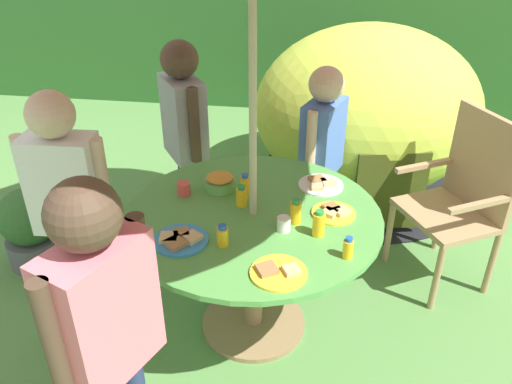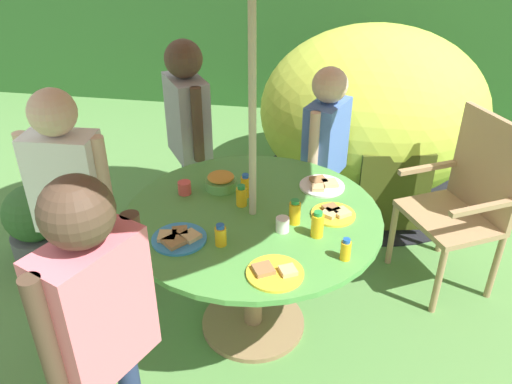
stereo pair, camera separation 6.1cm
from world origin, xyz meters
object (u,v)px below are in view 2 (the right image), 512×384
plate_far_left (178,238)px  juice_bottle_near_left (221,235)px  dome_tent (372,112)px  plate_back_edge (334,213)px  child_in_pink_shirt (97,307)px  snack_bowl (221,181)px  juice_bottle_far_right (317,225)px  juice_bottle_center_back (346,250)px  wooden_chair (467,196)px  plate_mid_right (275,272)px  garden_table (253,241)px  juice_bottle_mid_left (245,186)px  child_in_white_shirt (67,182)px  juice_bottle_front_edge (295,212)px  child_in_grey_shirt (188,118)px  plate_near_right (322,185)px  cup_near (282,224)px  potted_plant (35,224)px  cup_far (185,188)px  child_in_blue_shirt (326,139)px  juice_bottle_center_front (241,196)px

plate_far_left → juice_bottle_near_left: (0.20, -0.00, 0.04)m
dome_tent → plate_back_edge: size_ratio=9.65×
child_in_pink_shirt → snack_bowl: (0.18, 1.13, -0.11)m
snack_bowl → juice_bottle_far_right: size_ratio=1.28×
juice_bottle_center_back → snack_bowl: bearing=142.4°
wooden_chair → plate_mid_right: 1.48m
garden_table → plate_back_edge: (0.40, 0.05, 0.18)m
juice_bottle_mid_left → plate_mid_right: bearing=-68.8°
child_in_white_shirt → juice_bottle_front_edge: 1.16m
child_in_grey_shirt → plate_near_right: 1.04m
child_in_grey_shirt → snack_bowl: child_in_grey_shirt is taller
dome_tent → cup_near: (-0.48, -1.89, 0.15)m
plate_mid_right → cup_near: cup_near is taller
wooden_chair → juice_bottle_front_edge: bearing=-82.7°
juice_bottle_front_edge → potted_plant: bearing=165.8°
plate_near_right → juice_bottle_far_right: (0.00, -0.46, 0.05)m
snack_bowl → juice_bottle_center_back: size_ratio=1.60×
juice_bottle_far_right → child_in_pink_shirt: bearing=-133.3°
dome_tent → snack_bowl: (-0.86, -1.54, 0.15)m
child_in_white_shirt → cup_near: size_ratio=19.23×
juice_bottle_mid_left → plate_far_left: bearing=-118.0°
plate_back_edge → cup_far: (-0.79, 0.09, 0.02)m
garden_table → cup_near: 0.29m
child_in_white_shirt → snack_bowl: (0.74, 0.26, -0.07)m
dome_tent → cup_far: size_ratio=30.20×
child_in_blue_shirt → child_in_white_shirt: size_ratio=0.93×
dome_tent → potted_plant: size_ratio=3.94×
plate_far_left → wooden_chair: bearing=32.0°
child_in_grey_shirt → juice_bottle_near_left: 1.22m
garden_table → snack_bowl: snack_bowl is taller
child_in_white_shirt → plate_near_right: size_ratio=5.58×
garden_table → plate_mid_right: (0.17, -0.45, 0.18)m
plate_far_left → cup_far: (-0.09, 0.41, 0.02)m
potted_plant → juice_bottle_mid_left: size_ratio=4.14×
garden_table → cup_near: (0.16, -0.13, 0.21)m
dome_tent → cup_near: dome_tent is taller
plate_mid_right → juice_bottle_center_front: juice_bottle_center_front is taller
child_in_blue_shirt → child_in_grey_shirt: size_ratio=0.91×
child_in_blue_shirt → juice_bottle_center_front: (-0.39, -0.76, 0.00)m
juice_bottle_near_left → child_in_white_shirt: bearing=164.2°
child_in_white_shirt → wooden_chair: bearing=15.1°
juice_bottle_far_right → juice_bottle_center_back: juice_bottle_far_right is taller
juice_bottle_far_right → juice_bottle_center_back: size_ratio=1.25×
juice_bottle_center_front → cup_near: 0.31m
snack_bowl → plate_far_left: (-0.09, -0.50, -0.03)m
dome_tent → juice_bottle_near_left: 2.18m
potted_plant → juice_bottle_mid_left: (1.44, -0.23, 0.55)m
child_in_pink_shirt → juice_bottle_center_front: bearing=5.1°
garden_table → dome_tent: dome_tent is taller
child_in_pink_shirt → juice_bottle_center_front: 1.03m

